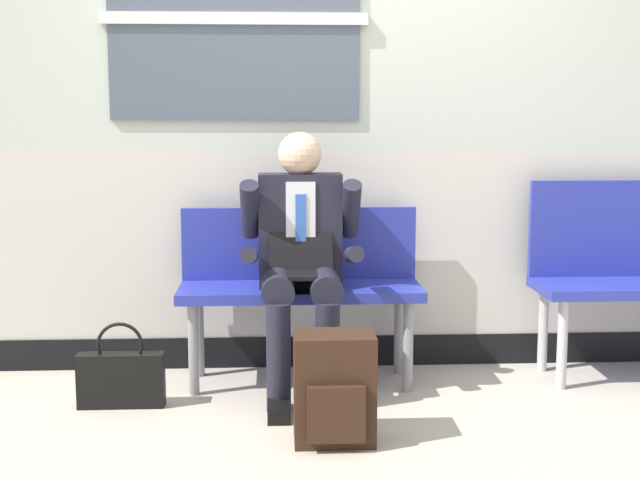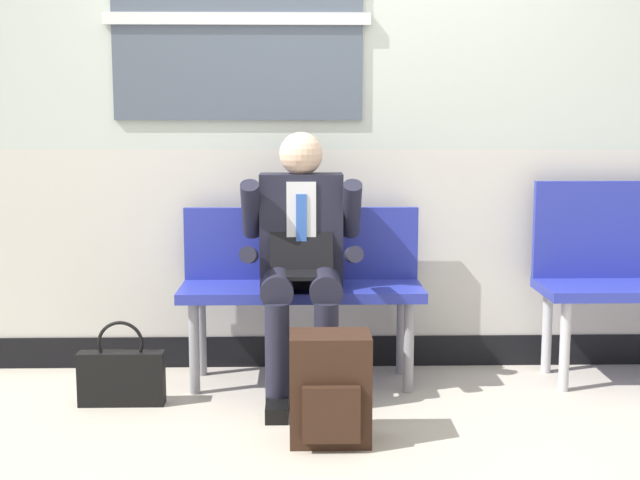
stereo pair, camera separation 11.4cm
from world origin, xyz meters
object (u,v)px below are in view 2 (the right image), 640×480
Objects in this scene: person_seated at (301,255)px; backpack at (330,389)px; bench_with_person at (301,277)px; handbag at (121,376)px.

backpack is at bearing -80.02° from person_seated.
backpack is at bearing -82.28° from bench_with_person.
backpack is (0.11, -0.65, -0.44)m from person_seated.
person_seated is (0.00, -0.19, 0.14)m from bench_with_person.
bench_with_person is at bearing 90.00° from person_seated.
person_seated is at bearing 99.98° from backpack.
handbag is at bearing -155.90° from bench_with_person.
bench_with_person is 0.90m from backpack.
bench_with_person reaches higher than handbag.
backpack is 1.06m from handbag.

